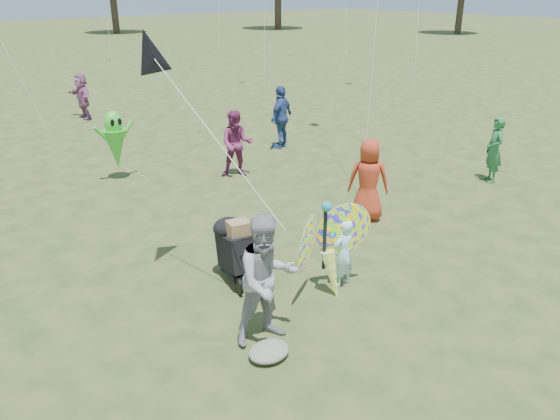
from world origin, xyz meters
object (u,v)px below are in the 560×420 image
object	(u,v)px
adult_man	(267,280)
crowd_c	(281,117)
crowd_e	(237,144)
crowd_f	(494,150)
alien_kite	(115,142)
child_girl	(343,253)
crowd_a	(368,180)
jogging_stroller	(236,247)
crowd_j	(82,96)
butterfly_kite	(328,249)

from	to	relation	value
adult_man	crowd_c	size ratio (longest dim) A/B	1.00
crowd_e	crowd_f	bearing A→B (deg)	-5.87
adult_man	crowd_f	distance (m)	8.49
alien_kite	crowd_c	bearing A→B (deg)	-3.21
child_girl	crowd_a	xyz separation A→B (m)	(2.33, 1.61, 0.28)
crowd_e	jogging_stroller	distance (m)	5.36
alien_kite	jogging_stroller	bearing A→B (deg)	-95.70
jogging_stroller	adult_man	bearing A→B (deg)	-97.94
crowd_j	jogging_stroller	xyz separation A→B (m)	(-2.47, -13.28, -0.20)
child_girl	alien_kite	size ratio (longest dim) A/B	0.66
child_girl	crowd_j	distance (m)	14.55
crowd_c	crowd_e	xyz separation A→B (m)	(-2.54, -1.34, -0.08)
child_girl	crowd_a	size ratio (longest dim) A/B	0.67
crowd_e	butterfly_kite	world-z (taller)	crowd_e
child_girl	crowd_c	world-z (taller)	crowd_c
butterfly_kite	alien_kite	bearing A→B (deg)	92.12
crowd_j	alien_kite	size ratio (longest dim) A/B	0.93
jogging_stroller	alien_kite	size ratio (longest dim) A/B	0.63
child_girl	jogging_stroller	world-z (taller)	child_girl
crowd_c	crowd_j	world-z (taller)	crowd_c
crowd_a	crowd_j	size ratio (longest dim) A/B	1.05
child_girl	adult_man	size ratio (longest dim) A/B	0.62
butterfly_kite	alien_kite	distance (m)	7.25
crowd_f	crowd_j	distance (m)	14.21
crowd_j	jogging_stroller	distance (m)	13.51
crowd_e	crowd_j	bearing A→B (deg)	130.84
crowd_e	crowd_j	size ratio (longest dim) A/B	1.04
crowd_a	crowd_c	xyz separation A→B (m)	(2.05, 5.32, 0.07)
child_girl	crowd_f	distance (m)	6.62
crowd_c	adult_man	bearing A→B (deg)	27.91
jogging_stroller	butterfly_kite	bearing A→B (deg)	-42.71
crowd_f	adult_man	bearing A→B (deg)	-42.15
crowd_e	crowd_j	distance (m)	8.92
adult_man	crowd_c	world-z (taller)	adult_man
child_girl	crowd_e	size ratio (longest dim) A/B	0.68
crowd_f	butterfly_kite	distance (m)	6.98
crowd_c	alien_kite	distance (m)	5.02
crowd_e	jogging_stroller	size ratio (longest dim) A/B	1.52
child_girl	jogging_stroller	bearing A→B (deg)	-46.56
child_girl	crowd_e	distance (m)	5.90
crowd_e	crowd_j	world-z (taller)	crowd_e
child_girl	alien_kite	xyz separation A→B (m)	(-0.64, 7.22, 0.40)
butterfly_kite	alien_kite	xyz separation A→B (m)	(-0.27, 7.24, 0.19)
crowd_a	alien_kite	bearing A→B (deg)	-13.46
adult_man	crowd_j	size ratio (longest dim) A/B	1.13
crowd_e	butterfly_kite	xyz separation A→B (m)	(-2.21, -5.62, -0.06)
child_girl	crowd_f	size ratio (longest dim) A/B	0.71
adult_man	crowd_a	bearing A→B (deg)	37.00
adult_man	crowd_f	world-z (taller)	adult_man
crowd_f	butterfly_kite	xyz separation A→B (m)	(-6.86, -1.32, -0.03)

